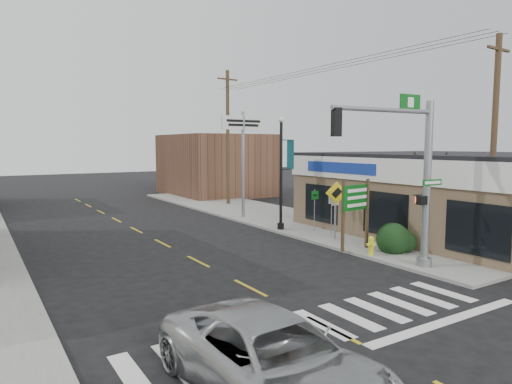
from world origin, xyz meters
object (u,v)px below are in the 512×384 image
fire_hydrant (371,245)px  utility_pole_near (493,148)px  suv (273,360)px  dance_center_sign (243,138)px  bare_tree (430,159)px  guide_sign (356,205)px  traffic_signal_pole (414,167)px  utility_pole_far (228,136)px  lamp_post (282,165)px

fire_hydrant → utility_pole_near: size_ratio=0.09×
suv → fire_hydrant: (9.35, 6.53, -0.19)m
dance_center_sign → bare_tree: (2.62, -11.63, -1.07)m
guide_sign → dance_center_sign: size_ratio=0.46×
fire_hydrant → utility_pole_near: 5.94m
bare_tree → traffic_signal_pole: bearing=-150.7°
dance_center_sign → utility_pole_far: size_ratio=0.65×
suv → bare_tree: (12.51, 6.22, 3.27)m
guide_sign → utility_pole_near: (2.87, -4.26, 2.47)m
guide_sign → bare_tree: bare_tree is taller
traffic_signal_pole → utility_pole_near: bearing=-12.3°
suv → utility_pole_near: 13.35m
utility_pole_far → guide_sign: bearing=-105.6°
dance_center_sign → utility_pole_near: bearing=-84.4°
traffic_signal_pole → lamp_post: traffic_signal_pole is taller
fire_hydrant → utility_pole_near: bearing=-46.7°
suv → lamp_post: 16.61m
dance_center_sign → traffic_signal_pole: bearing=-97.7°
fire_hydrant → lamp_post: bearing=88.0°
lamp_post → utility_pole_near: 10.35m
traffic_signal_pole → lamp_post: 9.02m
guide_sign → fire_hydrant: guide_sign is taller
fire_hydrant → dance_center_sign: 12.20m
guide_sign → suv: bearing=-149.5°
utility_pole_far → fire_hydrant: bearing=-105.4°
traffic_signal_pole → fire_hydrant: bearing=85.1°
suv → bare_tree: bearing=23.6°
fire_hydrant → bare_tree: (3.16, -0.32, 3.47)m
fire_hydrant → utility_pole_far: bearing=80.5°
dance_center_sign → utility_pole_near: 14.73m
utility_pole_far → suv: bearing=-122.9°
lamp_post → utility_pole_near: utility_pole_near is taller
suv → utility_pole_far: 27.57m
traffic_signal_pole → utility_pole_near: utility_pole_near is taller
dance_center_sign → bare_tree: 11.97m
fire_hydrant → lamp_post: (0.24, 6.72, 3.05)m
suv → fire_hydrant: size_ratio=6.86×
traffic_signal_pole → bare_tree: traffic_signal_pole is taller
lamp_post → suv: bearing=-124.8°
suv → utility_pole_near: utility_pole_near is taller
utility_pole_far → bare_tree: bearing=-95.3°
fire_hydrant → dance_center_sign: (0.54, 11.31, 4.54)m
fire_hydrant → guide_sign: bearing=82.6°
suv → traffic_signal_pole: size_ratio=0.86×
fire_hydrant → traffic_signal_pole: bearing=-98.1°
utility_pole_near → dance_center_sign: bearing=96.6°
bare_tree → utility_pole_far: bearing=90.6°
suv → lamp_post: bearing=51.3°
bare_tree → fire_hydrant: bearing=174.3°
traffic_signal_pole → utility_pole_far: bearing=83.9°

